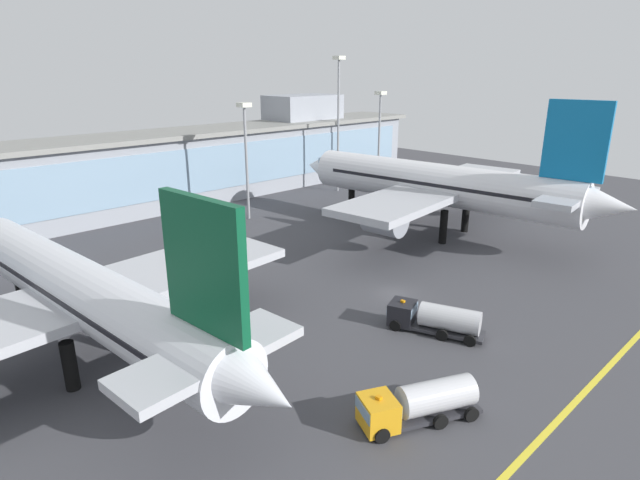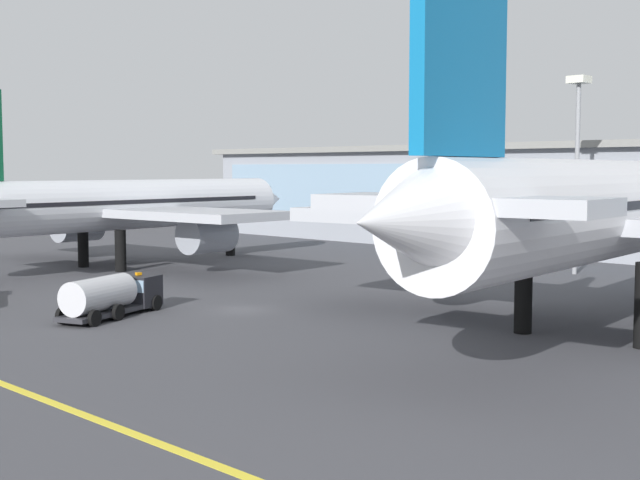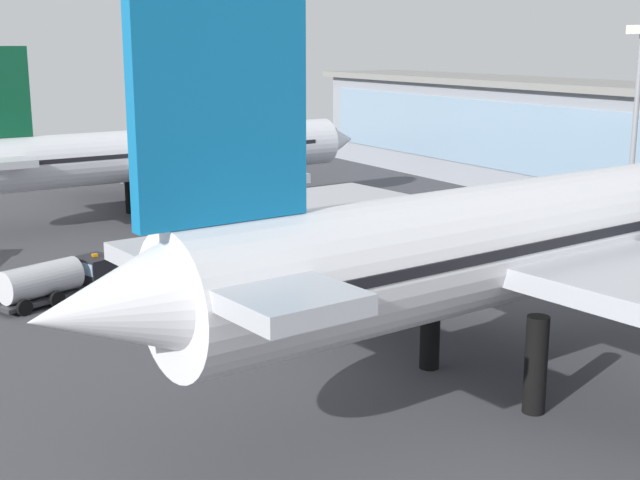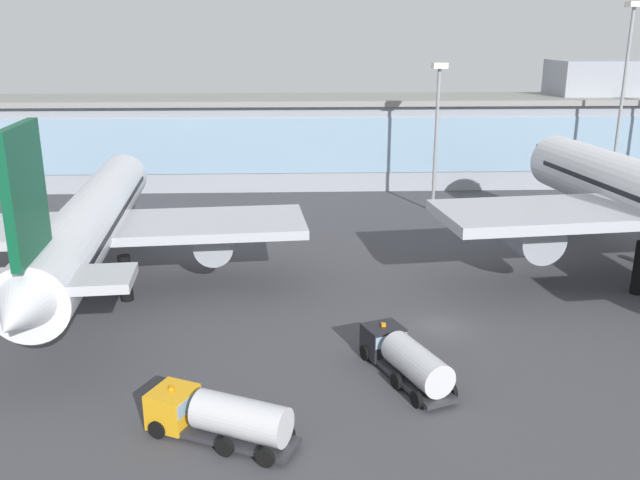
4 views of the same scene
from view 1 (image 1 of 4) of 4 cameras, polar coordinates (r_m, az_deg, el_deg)
The scene contains 10 objects.
ground_plane at distance 59.02m, azimuth 8.14°, elevation -5.90°, with size 180.00×180.00×0.00m, color #424247.
taxiway_centreline_stripe at distance 50.25m, azimuth 28.65°, elevation -12.73°, with size 144.00×0.50×0.01m, color yellow.
terminal_building at distance 98.97m, azimuth -16.44°, elevation 7.75°, with size 125.22×14.00×18.45m.
airliner_near_left at distance 47.43m, azimuth -24.50°, elevation -5.37°, with size 38.82×48.29×17.29m.
airliner_near_right at distance 79.64m, azimuth 12.93°, elevation 5.89°, with size 42.98×51.87×20.47m.
fuel_tanker_truck at distance 39.12m, azimuth 10.53°, elevation -17.21°, with size 9.22×6.07×2.90m.
baggage_tug_near at distance 51.03m, azimuth 12.25°, elevation -8.32°, with size 5.66×9.31×2.90m.
apron_light_mast_west at distance 85.68m, azimuth -8.19°, elevation 10.65°, with size 1.80×1.80×18.95m.
apron_light_mast_centre at distance 105.23m, azimuth 2.04°, elevation 14.48°, with size 1.80×1.80×26.33m.
apron_light_mast_east at distance 110.47m, azimuth 6.58°, elevation 12.62°, with size 1.80×1.80×19.66m.
Camera 1 is at (-42.78, -32.78, 24.07)m, focal length 29.10 mm.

